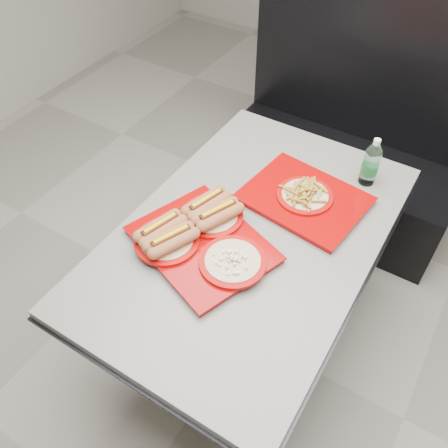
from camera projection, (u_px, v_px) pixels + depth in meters
The scene contains 6 objects.
ground at pixel (245, 333), 2.35m from camera, with size 6.00×6.00×0.00m, color gray.
diner_table at pixel (249, 259), 1.93m from camera, with size 0.92×1.42×0.75m.
booth_bench at pixel (343, 152), 2.70m from camera, with size 1.30×0.57×1.35m.
tray_near at pixel (200, 236), 1.74m from camera, with size 0.60×0.53×0.11m.
tray_far at pixel (305, 197), 1.90m from camera, with size 0.51×0.42×0.09m.
water_bottle at pixel (371, 164), 1.93m from camera, with size 0.07×0.07×0.22m.
Camera 1 is at (0.55, -1.09, 2.09)m, focal length 38.00 mm.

